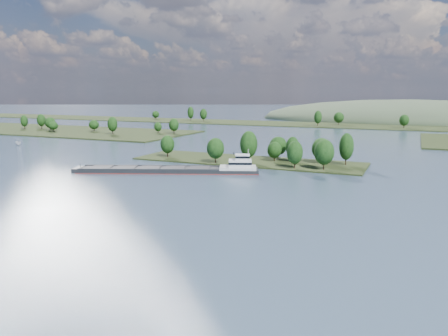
% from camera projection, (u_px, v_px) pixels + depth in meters
% --- Properties ---
extents(ground, '(1800.00, 1800.00, 0.00)m').
position_uv_depth(ground, '(180.00, 189.00, 136.87)').
color(ground, '#314455').
rests_on(ground, ground).
extents(tree_island, '(100.00, 30.40, 14.68)m').
position_uv_depth(tree_island, '(264.00, 154.00, 186.25)').
color(tree_island, black).
rests_on(tree_island, ground).
extents(left_bank, '(300.00, 80.00, 14.33)m').
position_uv_depth(left_bank, '(18.00, 128.00, 353.86)').
color(left_bank, black).
rests_on(left_bank, ground).
extents(back_shoreline, '(900.00, 60.00, 15.65)m').
position_uv_depth(back_shoreline, '(345.00, 125.00, 385.35)').
color(back_shoreline, black).
rests_on(back_shoreline, ground).
extents(hill_west, '(320.00, 160.00, 44.00)m').
position_uv_depth(hill_west, '(409.00, 121.00, 455.63)').
color(hill_west, '#3B4B33').
rests_on(hill_west, ground).
extents(cargo_barge, '(68.42, 33.56, 9.51)m').
position_uv_depth(cargo_barge, '(179.00, 169.00, 165.79)').
color(cargo_barge, black).
rests_on(cargo_barge, ground).
extents(motorboat, '(6.45, 4.72, 2.34)m').
position_uv_depth(motorboat, '(18.00, 143.00, 248.16)').
color(motorboat, silver).
rests_on(motorboat, ground).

